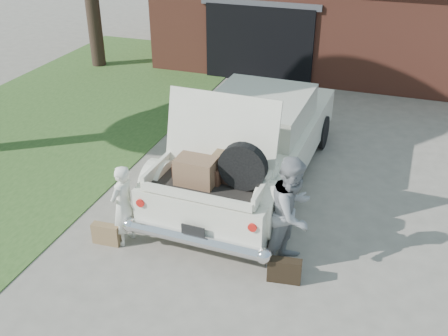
% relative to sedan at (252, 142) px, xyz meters
% --- Properties ---
extents(ground, '(90.00, 90.00, 0.00)m').
position_rel_sedan_xyz_m(ground, '(-0.01, -2.21, -0.85)').
color(ground, gray).
rests_on(ground, ground).
extents(grass_strip, '(6.00, 16.00, 0.02)m').
position_rel_sedan_xyz_m(grass_strip, '(-5.51, 0.79, -0.84)').
color(grass_strip, '#2D4C1E').
rests_on(grass_strip, ground).
extents(house, '(12.80, 7.80, 3.30)m').
position_rel_sedan_xyz_m(house, '(0.98, 9.26, 0.82)').
color(house, brown).
rests_on(house, ground).
extents(sedan, '(2.41, 5.82, 2.36)m').
position_rel_sedan_xyz_m(sedan, '(0.00, 0.00, 0.00)').
color(sedan, silver).
rests_on(sedan, ground).
extents(woman_left, '(0.42, 0.57, 1.41)m').
position_rel_sedan_xyz_m(woman_left, '(-1.36, -2.65, -0.14)').
color(woman_left, silver).
rests_on(woman_left, ground).
extents(woman_right, '(0.93, 1.06, 1.84)m').
position_rel_sedan_xyz_m(woman_right, '(1.30, -2.27, 0.07)').
color(woman_right, gray).
rests_on(woman_right, ground).
extents(suitcase_left, '(0.48, 0.17, 0.36)m').
position_rel_sedan_xyz_m(suitcase_left, '(-1.64, -2.80, -0.67)').
color(suitcase_left, olive).
rests_on(suitcase_left, ground).
extents(suitcase_right, '(0.52, 0.23, 0.39)m').
position_rel_sedan_xyz_m(suitcase_right, '(1.34, -2.75, -0.65)').
color(suitcase_right, black).
rests_on(suitcase_right, ground).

